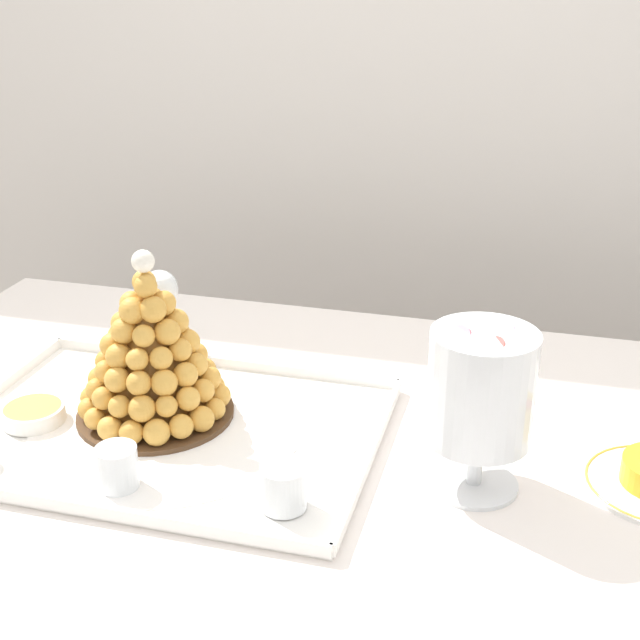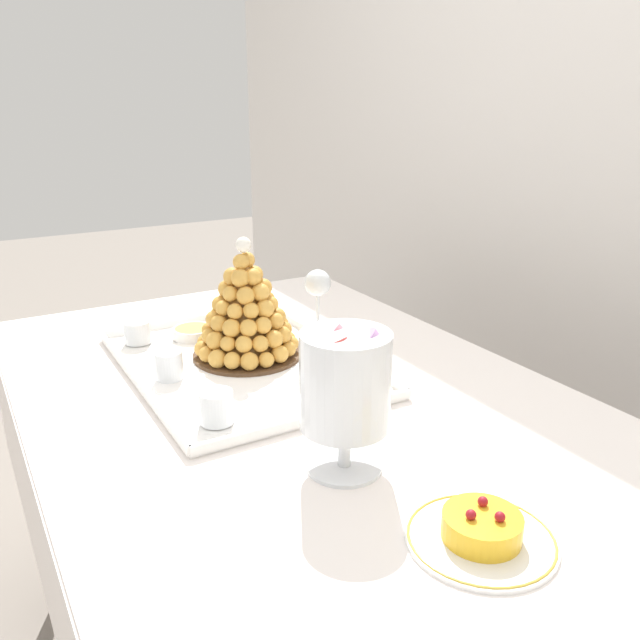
% 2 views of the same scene
% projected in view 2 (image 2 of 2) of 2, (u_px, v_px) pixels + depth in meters
% --- Properties ---
extents(buffet_table, '(1.73, 0.99, 0.79)m').
position_uv_depth(buffet_table, '(322.00, 460.00, 1.24)').
color(buffet_table, brown).
rests_on(buffet_table, ground_plane).
extents(serving_tray, '(0.63, 0.45, 0.02)m').
position_uv_depth(serving_tray, '(240.00, 365.00, 1.42)').
color(serving_tray, white).
rests_on(serving_tray, buffet_table).
extents(croquembouche, '(0.24, 0.24, 0.27)m').
position_uv_depth(croquembouche, '(246.00, 311.00, 1.43)').
color(croquembouche, '#4C331E').
rests_on(croquembouche, serving_tray).
extents(dessert_cup_left, '(0.06, 0.06, 0.05)m').
position_uv_depth(dessert_cup_left, '(138.00, 333.00, 1.53)').
color(dessert_cup_left, silver).
rests_on(dessert_cup_left, serving_tray).
extents(dessert_cup_mid_left, '(0.06, 0.06, 0.06)m').
position_uv_depth(dessert_cup_mid_left, '(169.00, 366.00, 1.34)').
color(dessert_cup_mid_left, silver).
rests_on(dessert_cup_mid_left, serving_tray).
extents(dessert_cup_centre, '(0.06, 0.06, 0.06)m').
position_uv_depth(dessert_cup_centre, '(216.00, 408.00, 1.16)').
color(dessert_cup_centre, silver).
rests_on(dessert_cup_centre, serving_tray).
extents(creme_brulee_ramekin, '(0.09, 0.09, 0.02)m').
position_uv_depth(creme_brulee_ramekin, '(193.00, 332.00, 1.56)').
color(creme_brulee_ramekin, white).
rests_on(creme_brulee_ramekin, serving_tray).
extents(macaron_goblet, '(0.14, 0.14, 0.24)m').
position_uv_depth(macaron_goblet, '(346.00, 383.00, 0.99)').
color(macaron_goblet, white).
rests_on(macaron_goblet, buffet_table).
extents(fruit_tart_plate, '(0.20, 0.20, 0.05)m').
position_uv_depth(fruit_tart_plate, '(483.00, 532.00, 0.86)').
color(fruit_tart_plate, white).
rests_on(fruit_tart_plate, buffet_table).
extents(wine_glass, '(0.07, 0.07, 0.15)m').
position_uv_depth(wine_glass, '(318.00, 285.00, 1.61)').
color(wine_glass, silver).
rests_on(wine_glass, buffet_table).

